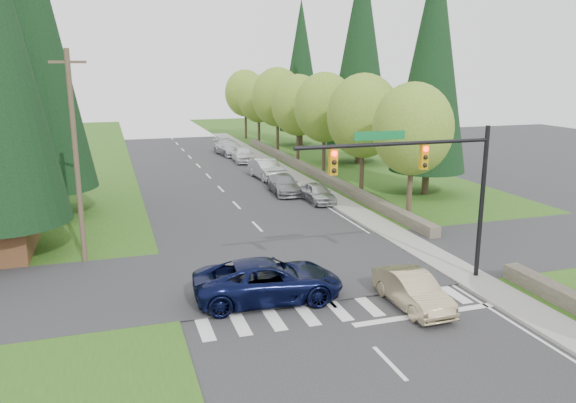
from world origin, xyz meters
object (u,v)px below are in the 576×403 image
sedan_champagne (413,290)px  parked_car_d (243,154)px  parked_car_c (267,169)px  suv_navy (268,280)px  parked_car_e (229,148)px  parked_car_a (318,193)px  parked_car_b (284,184)px

sedan_champagne → parked_car_d: 35.67m
sedan_champagne → parked_car_c: 26.72m
suv_navy → parked_car_e: 38.55m
parked_car_c → parked_car_d: size_ratio=1.08×
sedan_champagne → parked_car_a: sedan_champagne is taller
sedan_champagne → parked_car_c: bearing=85.6°
parked_car_a → parked_car_e: parked_car_e is taller
parked_car_d → suv_navy: bearing=-97.6°
sedan_champagne → parked_car_e: size_ratio=0.78×
suv_navy → parked_car_a: bearing=-23.7°
sedan_champagne → parked_car_d: bearing=86.3°
parked_car_d → parked_car_e: bearing=98.4°
sedan_champagne → parked_car_e: 40.40m
parked_car_a → sedan_champagne: bearing=-98.8°
suv_navy → parked_car_e: bearing=-5.9°
suv_navy → parked_car_d: suv_navy is taller
sedan_champagne → parked_car_d: parked_car_d is taller
sedan_champagne → parked_car_d: size_ratio=0.90×
parked_car_b → parked_car_c: parked_car_c is taller
sedan_champagne → parked_car_d: (1.68, 35.63, 0.10)m
parked_car_c → suv_navy: bearing=-110.1°
parked_car_b → parked_car_e: parked_car_e is taller
suv_navy → parked_car_c: 25.23m
suv_navy → parked_car_b: bearing=-15.5°
sedan_champagne → suv_navy: suv_navy is taller
parked_car_b → parked_car_e: bearing=93.6°
suv_navy → parked_car_a: 17.09m
parked_car_a → parked_car_c: size_ratio=0.80×
parked_car_a → parked_car_b: (-1.40, 3.37, 0.01)m
parked_car_c → parked_car_b: bearing=-97.2°
parked_car_b → parked_car_c: bearing=90.9°
parked_car_a → parked_car_d: parked_car_d is taller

